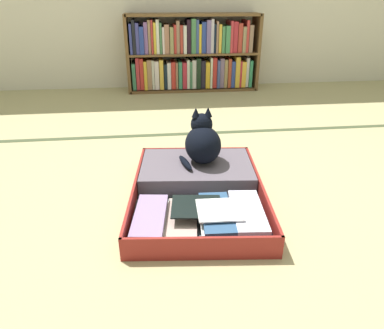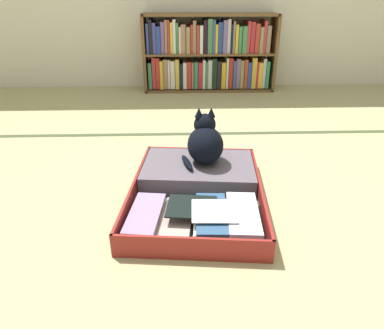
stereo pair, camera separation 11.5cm
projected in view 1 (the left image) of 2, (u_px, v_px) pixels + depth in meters
The scene contains 5 objects.
ground_plane at pixel (225, 206), 1.61m from camera, with size 10.00×10.00×0.00m, color tan.
tatami_border at pixel (198, 133), 2.46m from camera, with size 4.80×0.05×0.00m.
bookshelf at pixel (192, 55), 3.46m from camera, with size 1.31×0.29×0.73m.
open_suitcase at pixel (198, 187), 1.68m from camera, with size 0.68×0.88×0.10m.
black_cat at pixel (202, 142), 1.78m from camera, with size 0.23×0.24×0.28m.
Camera 1 is at (-0.31, -1.33, 0.89)m, focal length 32.23 mm.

